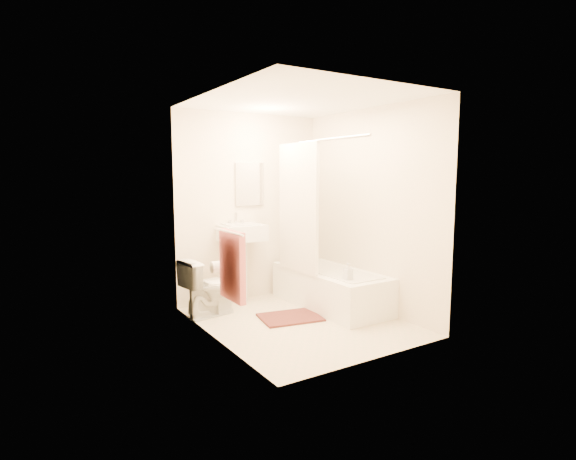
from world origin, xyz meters
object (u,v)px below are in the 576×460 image
bathtub (330,288)px  bath_mat (290,317)px  soap_bottle (348,272)px  toilet (210,287)px  sink (241,260)px

bathtub → bath_mat: size_ratio=2.42×
bathtub → soap_bottle: bearing=-107.0°
toilet → bath_mat: 0.99m
toilet → bath_mat: bearing=-139.2°
sink → bathtub: sink is taller
toilet → bathtub: size_ratio=0.42×
sink → bath_mat: bearing=-78.2°
toilet → bath_mat: (0.72, -0.60, -0.32)m
toilet → bathtub: (1.40, -0.45, -0.10)m
sink → bathtub: (0.85, -0.76, -0.32)m
bath_mat → bathtub: bearing=12.3°
bathtub → sink: bearing=138.2°
sink → bath_mat: (0.17, -0.91, -0.53)m
toilet → soap_bottle: (1.24, -0.97, 0.22)m
toilet → sink: (0.55, 0.31, 0.21)m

